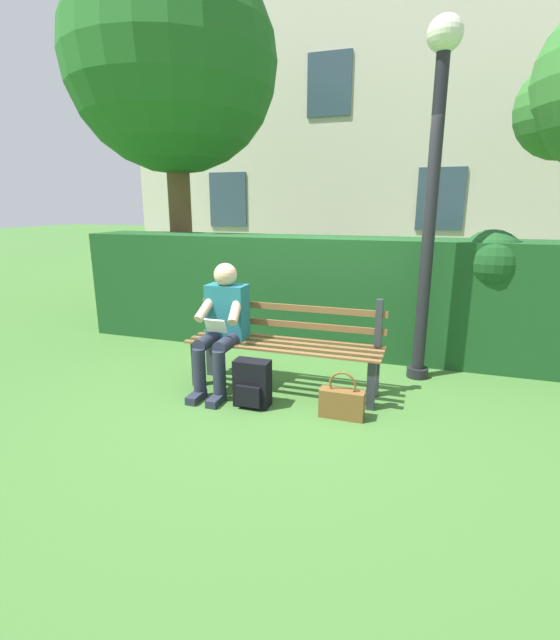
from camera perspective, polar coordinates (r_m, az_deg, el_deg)
name	(u,v)px	position (r m, az deg, el deg)	size (l,w,h in m)	color
ground	(283,390)	(4.34, 0.42, -8.93)	(60.00, 60.00, 0.00)	#3D6B2D
park_bench	(285,344)	(4.23, 0.68, -3.07)	(1.85, 0.46, 0.91)	#2D3338
person_seated	(222,323)	(4.24, -7.41, -0.42)	(0.44, 0.73, 1.20)	#1E6672
hedge_backdrop	(323,291)	(5.43, 5.54, 3.70)	(6.09, 0.80, 1.48)	#19471E
tree	(167,72)	(7.48, -14.20, 28.43)	(3.12, 2.97, 5.13)	brown
building_facade	(341,136)	(11.38, 7.85, 22.26)	(9.21, 2.85, 6.57)	beige
backpack	(252,384)	(3.95, -3.58, -8.15)	(0.31, 0.24, 0.42)	black
handbag	(342,402)	(3.80, 7.92, -10.38)	(0.37, 0.13, 0.41)	brown
lamp_post	(434,169)	(4.56, 19.10, 17.82)	(0.31, 0.31, 3.30)	black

